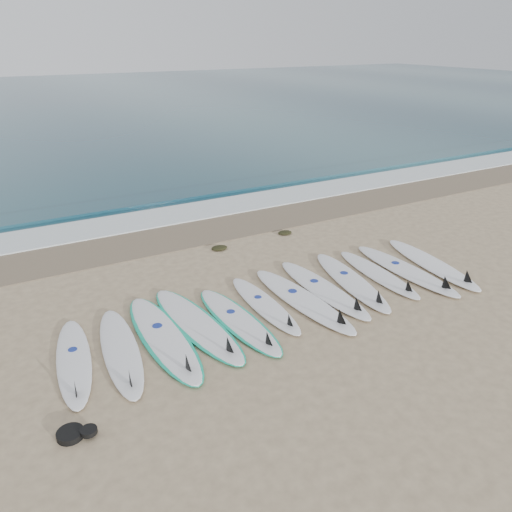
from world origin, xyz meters
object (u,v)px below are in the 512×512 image
surfboard_0 (74,362)px  surfboard_6 (304,301)px  surfboard_11 (434,264)px  leash_coil (74,433)px

surfboard_0 → surfboard_6: bearing=6.2°
surfboard_6 → surfboard_11: surfboard_6 is taller
surfboard_11 → leash_coil: size_ratio=6.08×
surfboard_11 → surfboard_6: bearing=-172.9°
surfboard_6 → leash_coil: bearing=-165.7°
surfboard_11 → leash_coil: (-7.40, -1.32, -0.01)m
surfboard_6 → leash_coil: size_ratio=6.19×
surfboard_6 → leash_coil: 4.41m
surfboard_0 → leash_coil: surfboard_0 is taller
surfboard_6 → leash_coil: (-4.20, -1.34, -0.01)m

